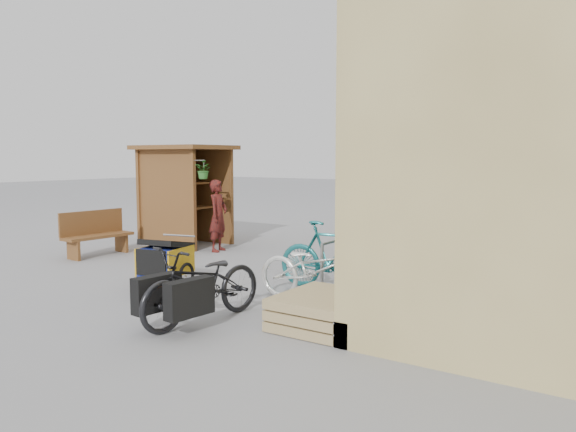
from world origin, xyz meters
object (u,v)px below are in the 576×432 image
Objects in this scene: child_trailer at (165,259)px; bike_6 at (424,233)px; cargo_bike at (202,284)px; bike_1 at (332,256)px; person_kiosk at (218,216)px; bike_7 at (433,230)px; bike_5 at (409,241)px; pallet_stack at (323,310)px; kiosk at (182,181)px; shopping_carts at (494,221)px; bike_2 at (385,250)px; bike_4 at (405,244)px; bike_3 at (385,244)px; bench at (96,233)px; bike_0 at (316,269)px.

bike_6 is (2.48, 5.11, 0.04)m from child_trailer.
bike_1 is at bearing 84.94° from cargo_bike.
bike_7 is (4.19, 2.21, -0.27)m from person_kiosk.
bike_5 is 1.28m from bike_7.
pallet_stack is 0.60× the size of cargo_bike.
bike_7 is (5.60, 1.92, -1.01)m from kiosk.
child_trailer is at bearing -112.79° from shopping_carts.
bike_6 is at bearing 51.32° from child_trailer.
bike_2 is at bearing -17.01° from bike_1.
bike_1 is (-0.87, -6.43, -0.02)m from shopping_carts.
bike_4 is at bearing 2.54° from kiosk.
bike_3 reaches higher than bike_4.
child_trailer is (3.42, -1.23, -0.03)m from bench.
cargo_bike reaches higher than bike_5.
bench is at bearing 115.55° from bike_6.
cargo_bike is (1.89, -1.17, 0.04)m from child_trailer.
bike_0 reaches higher than bench.
bike_1 is at bearing 116.39° from pallet_stack.
bike_6 reaches higher than shopping_carts.
bike_5 is (4.17, 0.94, -0.33)m from person_kiosk.
bike_5 is (5.59, 0.64, -1.08)m from kiosk.
bike_7 is (-0.08, 2.60, 0.06)m from bike_2.
bike_3 is 1.03× the size of bike_7.
bike_3 is (2.55, 2.97, 0.09)m from child_trailer.
cargo_bike is at bearing 154.13° from bike_3.
kiosk is 6.01m from bike_7.
bench is at bearing 104.04° from bike_2.
bike_3 is 0.97× the size of bike_6.
kiosk is 1.72× the size of child_trailer.
bench is at bearing 161.78° from cargo_bike.
bike_5 is at bearing -100.66° from shopping_carts.
bike_6 reaches higher than bike_0.
bike_5 is at bearing 98.71° from pallet_stack.
kiosk reaches higher than cargo_bike.
bench is 2.66m from person_kiosk.
bike_1 is 0.99× the size of bike_3.
bike_7 is (0.03, 2.38, -0.02)m from bike_3.
cargo_bike is 1.05× the size of bike_6.
bike_1 reaches higher than pallet_stack.
bench is at bearing 121.52° from person_kiosk.
cargo_bike is 3.99m from bike_2.
cargo_bike is 1.12× the size of bike_4.
bike_6 is at bearing 16.92° from kiosk.
bench is at bearing 89.33° from bike_3.
kiosk is 1.25× the size of cargo_bike.
bike_0 is at bearing -170.93° from bike_5.
bike_3 is 1.17× the size of bike_5.
bike_7 is at bearing -105.73° from shopping_carts.
person_kiosk is at bearing -11.84° from kiosk.
bike_3 is at bearing 26.49° from bike_2.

